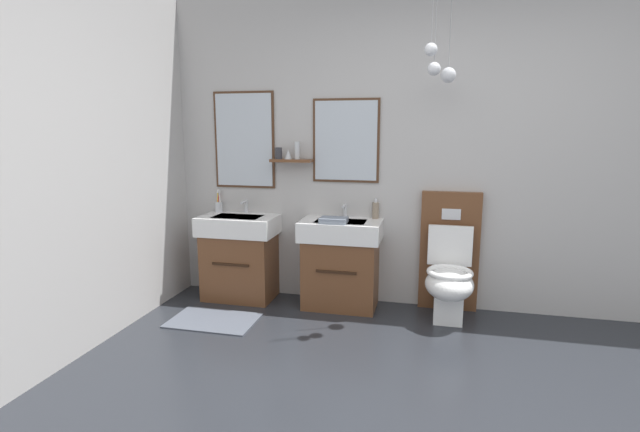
{
  "coord_description": "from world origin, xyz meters",
  "views": [
    {
      "loc": [
        -0.12,
        -2.01,
        1.51
      ],
      "look_at": [
        -1.01,
        1.71,
        0.8
      ],
      "focal_mm": 26.68,
      "sensor_mm": 36.0,
      "label": 1
    }
  ],
  "objects_px": {
    "vanity_sink_right": "(341,262)",
    "vanity_sink_left": "(240,255)",
    "toilet": "(449,271)",
    "soap_dispenser": "(376,210)",
    "folded_hand_towel": "(334,220)",
    "toothbrush_cup": "(219,206)"
  },
  "relations": [
    {
      "from": "soap_dispenser",
      "to": "folded_hand_towel",
      "type": "bearing_deg",
      "value": -138.24
    },
    {
      "from": "toilet",
      "to": "soap_dispenser",
      "type": "bearing_deg",
      "value": 164.66
    },
    {
      "from": "soap_dispenser",
      "to": "folded_hand_towel",
      "type": "relative_size",
      "value": 0.79
    },
    {
      "from": "toothbrush_cup",
      "to": "soap_dispenser",
      "type": "xyz_separation_m",
      "value": [
        1.44,
        0.01,
        0.02
      ]
    },
    {
      "from": "toilet",
      "to": "toothbrush_cup",
      "type": "xyz_separation_m",
      "value": [
        -2.07,
        0.16,
        0.43
      ]
    },
    {
      "from": "vanity_sink_right",
      "to": "toothbrush_cup",
      "type": "bearing_deg",
      "value": 173.08
    },
    {
      "from": "soap_dispenser",
      "to": "toilet",
      "type": "bearing_deg",
      "value": -15.34
    },
    {
      "from": "soap_dispenser",
      "to": "vanity_sink_left",
      "type": "bearing_deg",
      "value": -172.67
    },
    {
      "from": "vanity_sink_right",
      "to": "toilet",
      "type": "xyz_separation_m",
      "value": [
        0.89,
        -0.02,
        -0.02
      ]
    },
    {
      "from": "vanity_sink_right",
      "to": "vanity_sink_left",
      "type": "bearing_deg",
      "value": 180.0
    },
    {
      "from": "soap_dispenser",
      "to": "folded_hand_towel",
      "type": "xyz_separation_m",
      "value": [
        -0.31,
        -0.27,
        -0.05
      ]
    },
    {
      "from": "soap_dispenser",
      "to": "folded_hand_towel",
      "type": "distance_m",
      "value": 0.41
    },
    {
      "from": "vanity_sink_right",
      "to": "folded_hand_towel",
      "type": "xyz_separation_m",
      "value": [
        -0.04,
        -0.12,
        0.38
      ]
    },
    {
      "from": "vanity_sink_right",
      "to": "toothbrush_cup",
      "type": "height_order",
      "value": "toothbrush_cup"
    },
    {
      "from": "vanity_sink_right",
      "to": "folded_hand_towel",
      "type": "bearing_deg",
      "value": -108.21
    },
    {
      "from": "toothbrush_cup",
      "to": "vanity_sink_right",
      "type": "bearing_deg",
      "value": -6.92
    },
    {
      "from": "toothbrush_cup",
      "to": "soap_dispenser",
      "type": "height_order",
      "value": "toothbrush_cup"
    },
    {
      "from": "vanity_sink_right",
      "to": "folded_hand_towel",
      "type": "distance_m",
      "value": 0.4
    },
    {
      "from": "vanity_sink_right",
      "to": "folded_hand_towel",
      "type": "relative_size",
      "value": 3.41
    },
    {
      "from": "vanity_sink_right",
      "to": "toothbrush_cup",
      "type": "distance_m",
      "value": 1.26
    },
    {
      "from": "vanity_sink_left",
      "to": "toothbrush_cup",
      "type": "distance_m",
      "value": 0.51
    },
    {
      "from": "toilet",
      "to": "toothbrush_cup",
      "type": "distance_m",
      "value": 2.12
    }
  ]
}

